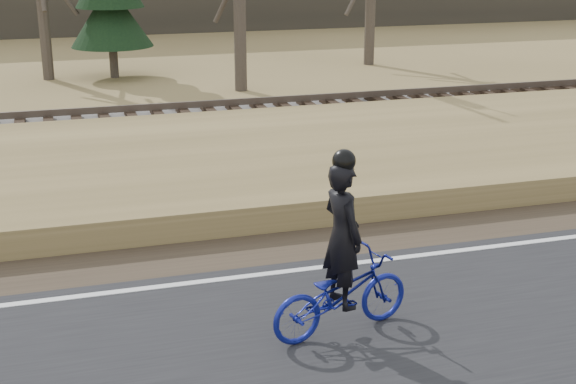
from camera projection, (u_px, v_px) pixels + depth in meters
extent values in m
plane|color=#9A834E|center=(563.00, 248.00, 11.90)|extent=(120.00, 120.00, 0.00)
cube|color=silver|center=(555.00, 239.00, 12.06)|extent=(120.00, 0.12, 0.01)
cube|color=#473A2B|center=(519.00, 220.00, 12.99)|extent=(120.00, 1.60, 0.04)
cube|color=#9A834E|center=(435.00, 160.00, 15.66)|extent=(120.00, 5.00, 0.44)
cube|color=slate|center=(363.00, 119.00, 19.12)|extent=(120.00, 3.00, 0.45)
cube|color=black|center=(363.00, 107.00, 19.03)|extent=(120.00, 2.40, 0.14)
cube|color=brown|center=(375.00, 107.00, 18.33)|extent=(120.00, 0.07, 0.15)
cube|color=brown|center=(353.00, 95.00, 19.64)|extent=(120.00, 0.07, 0.15)
imported|color=navy|center=(341.00, 294.00, 9.14)|extent=(1.87, 1.01, 0.93)
imported|color=black|center=(342.00, 235.00, 8.92)|extent=(0.53, 0.69, 1.68)
sphere|color=black|center=(344.00, 161.00, 8.66)|extent=(0.26, 0.26, 0.26)
cylinder|color=#473E34|center=(113.00, 57.00, 25.70)|extent=(0.28, 0.28, 1.33)
cone|color=black|center=(111.00, 15.00, 25.30)|extent=(2.60, 2.60, 1.95)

